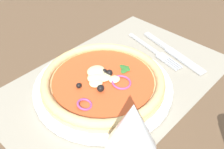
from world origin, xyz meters
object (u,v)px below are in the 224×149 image
Objects in this scene: fork at (156,52)px; knife at (173,52)px; wine_glass at (132,129)px; pizza at (104,81)px; plate at (104,87)px.

fork is 0.90× the size of knife.
pizza is at bearing -123.78° from wine_glass.
wine_glass is at bearing -54.58° from knife.
wine_glass is (31.13, 12.49, 9.59)cm from knife.
fork is 33.66cm from wine_glass.
knife is (-2.84, 3.00, 0.03)cm from fork.
wine_glass is (10.40, 15.55, 7.55)cm from pizza.
pizza is 1.40× the size of fork.
plate is at bearing 127.72° from pizza.
plate is at bearing -123.82° from wine_glass.
plate is 1.43× the size of knife.
knife is at bearing -158.14° from wine_glass.
plate is 17.89cm from fork.
pizza reaches higher than fork.
wine_glass is (28.29, 15.49, 9.63)cm from fork.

